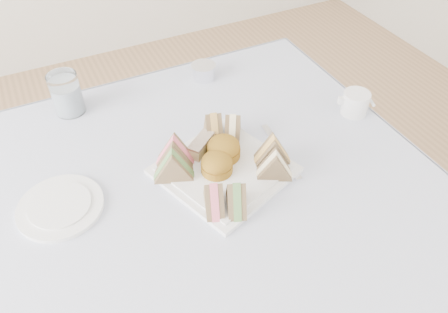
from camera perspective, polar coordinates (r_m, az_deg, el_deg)
name	(u,v)px	position (r m, az deg, el deg)	size (l,w,h in m)	color
table	(214,283)	(1.26, -1.33, -16.15)	(0.90, 0.90, 0.74)	brown
tablecloth	(211,194)	(0.96, -1.70, -4.91)	(1.02, 1.02, 0.01)	white
serving_plate	(224,170)	(0.99, 0.00, -1.83)	(0.26, 0.26, 0.01)	white
sandwich_fl_a	(214,195)	(0.89, -1.36, -5.09)	(0.08, 0.04, 0.07)	olive
sandwich_fl_b	(236,195)	(0.89, 1.62, -5.04)	(0.08, 0.04, 0.07)	olive
sandwich_fr_a	(273,149)	(0.99, 6.40, 0.96)	(0.08, 0.04, 0.07)	olive
sandwich_fr_b	(275,164)	(0.96, 6.67, -0.98)	(0.08, 0.04, 0.07)	olive
sandwich_bl_a	(173,164)	(0.95, -6.66, -0.97)	(0.09, 0.04, 0.08)	olive
sandwich_bl_b	(175,150)	(0.98, -6.47, 0.86)	(0.09, 0.04, 0.08)	olive
sandwich_br_a	(233,126)	(1.05, 1.15, 4.06)	(0.08, 0.04, 0.07)	olive
sandwich_br_b	(214,125)	(1.05, -1.37, 4.12)	(0.08, 0.04, 0.07)	olive
scone_left	(217,164)	(0.97, -0.95, -1.01)	(0.07, 0.07, 0.05)	#875D0D
scone_right	(224,149)	(1.00, -0.04, 1.04)	(0.08, 0.08, 0.05)	#875D0D
pastry_slice	(201,146)	(1.02, -2.98, 1.44)	(0.08, 0.03, 0.04)	#D0B87E
side_plate	(60,207)	(0.99, -20.58, -6.17)	(0.18, 0.18, 0.01)	white
water_glass	(66,94)	(1.21, -19.89, 7.72)	(0.08, 0.08, 0.11)	white
tea_strainer	(204,72)	(1.29, -2.67, 10.95)	(0.07, 0.07, 0.04)	white
knife	(281,151)	(1.06, 7.43, 0.74)	(0.02, 0.20, 0.00)	white
fork	(266,156)	(1.04, 5.51, 0.05)	(0.01, 0.17, 0.00)	white
creamer_jug	(355,103)	(1.19, 16.76, 6.70)	(0.07, 0.07, 0.06)	white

